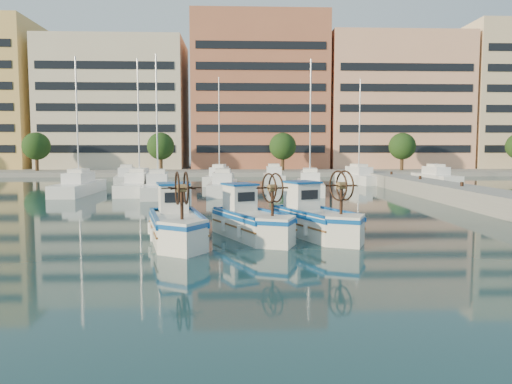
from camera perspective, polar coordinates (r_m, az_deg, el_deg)
name	(u,v)px	position (r m, az deg, el deg)	size (l,w,h in m)	color
ground	(308,241)	(21.14, 5.97, -5.56)	(300.00, 300.00, 0.00)	#1B4347
quay	(508,204)	(32.92, 26.81, -1.23)	(3.00, 60.00, 1.20)	gray
waterfront	(307,106)	(86.78, 5.85, 9.76)	(180.00, 40.00, 25.60)	gray
yacht_marina	(237,183)	(48.46, -2.15, 1.05)	(37.97, 23.41, 11.50)	white
fishing_boat_a	(176,222)	(20.90, -9.10, -3.40)	(2.95, 4.99, 3.02)	white
fishing_boat_b	(250,219)	(21.72, -0.65, -3.11)	(3.56, 4.82, 2.90)	white
fishing_boat_c	(314,217)	(22.19, 6.67, -2.90)	(3.56, 4.97, 3.00)	white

